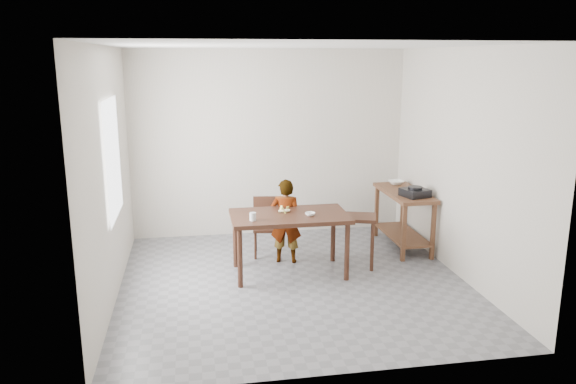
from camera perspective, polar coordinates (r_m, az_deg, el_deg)
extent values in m
cube|color=slate|center=(6.69, 0.59, -9.32)|extent=(4.00, 4.00, 0.04)
cube|color=white|center=(6.17, 0.66, 14.85)|extent=(4.00, 4.00, 0.04)
cube|color=beige|center=(8.25, -1.93, 4.96)|extent=(4.00, 0.04, 2.70)
cube|color=beige|center=(4.37, 5.44, -2.83)|extent=(4.00, 0.04, 2.70)
cube|color=beige|center=(6.25, -17.91, 1.54)|extent=(0.04, 4.00, 2.70)
cube|color=beige|center=(6.94, 17.28, 2.72)|extent=(0.04, 4.00, 2.70)
cube|color=white|center=(6.41, -17.33, 3.23)|extent=(0.02, 1.10, 1.30)
imported|color=silver|center=(7.15, -0.25, -2.97)|extent=(0.45, 0.36, 1.09)
cylinder|color=silver|center=(6.46, -3.60, -2.51)|extent=(0.09, 0.09, 0.09)
imported|color=white|center=(6.66, 2.26, -2.25)|extent=(0.14, 0.14, 0.04)
imported|color=white|center=(8.21, 10.90, 0.97)|extent=(0.24, 0.24, 0.05)
cube|color=black|center=(7.53, 12.77, -0.06)|extent=(0.38, 0.38, 0.10)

